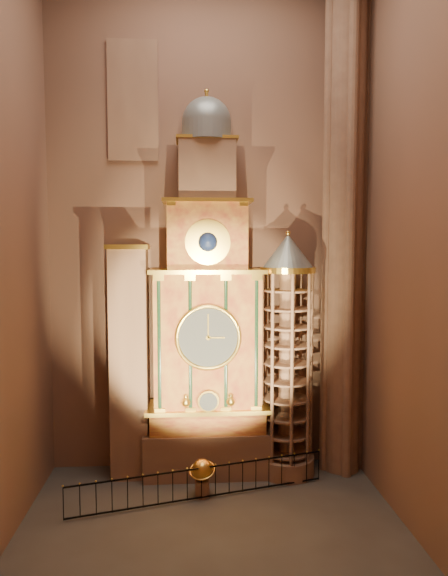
{
  "coord_description": "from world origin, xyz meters",
  "views": [
    {
      "loc": [
        -0.86,
        -17.33,
        10.05
      ],
      "look_at": [
        0.6,
        3.0,
        8.46
      ],
      "focal_mm": 32.0,
      "sensor_mm": 36.0,
      "label": 1
    }
  ],
  "objects": [
    {
      "name": "wall_back",
      "position": [
        0.0,
        6.0,
        11.0
      ],
      "size": [
        22.0,
        0.0,
        22.0
      ],
      "primitive_type": "plane",
      "rotation": [
        1.57,
        0.0,
        0.0
      ],
      "color": "#8D5C4C",
      "rests_on": "floor"
    },
    {
      "name": "wall_right",
      "position": [
        7.0,
        0.0,
        11.0
      ],
      "size": [
        0.0,
        22.0,
        22.0
      ],
      "primitive_type": "plane",
      "rotation": [
        1.57,
        0.0,
        -1.57
      ],
      "color": "#8D5C4C",
      "rests_on": "floor"
    },
    {
      "name": "gothic_pier",
      "position": [
        6.1,
        5.0,
        11.0
      ],
      "size": [
        2.04,
        2.04,
        22.0
      ],
      "color": "#8C634C",
      "rests_on": "floor"
    },
    {
      "name": "portrait_tower",
      "position": [
        -3.4,
        4.98,
        5.15
      ],
      "size": [
        1.8,
        1.6,
        10.2
      ],
      "color": "#8C634C",
      "rests_on": "floor"
    },
    {
      "name": "celestial_globe",
      "position": [
        -0.3,
        2.75,
        0.92
      ],
      "size": [
        1.32,
        1.28,
        1.54
      ],
      "color": "#8C634C",
      "rests_on": "floor"
    },
    {
      "name": "stair_turret",
      "position": [
        3.5,
        4.7,
        5.27
      ],
      "size": [
        2.5,
        2.5,
        10.8
      ],
      "color": "#8C634C",
      "rests_on": "floor"
    },
    {
      "name": "astronomical_clock",
      "position": [
        0.0,
        4.96,
        6.68
      ],
      "size": [
        5.6,
        2.41,
        16.7
      ],
      "color": "#8C634C",
      "rests_on": "floor"
    },
    {
      "name": "floor",
      "position": [
        0.0,
        0.0,
        0.0
      ],
      "size": [
        14.0,
        14.0,
        0.0
      ],
      "primitive_type": "plane",
      "color": "#383330",
      "rests_on": "ground"
    },
    {
      "name": "stained_glass_window",
      "position": [
        -3.2,
        5.92,
        16.5
      ],
      "size": [
        2.2,
        0.14,
        5.2
      ],
      "color": "navy",
      "rests_on": "wall_back"
    },
    {
      "name": "iron_railing",
      "position": [
        -0.34,
        2.47,
        0.69
      ],
      "size": [
        10.22,
        2.67,
        1.27
      ],
      "color": "black",
      "rests_on": "floor"
    }
  ]
}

